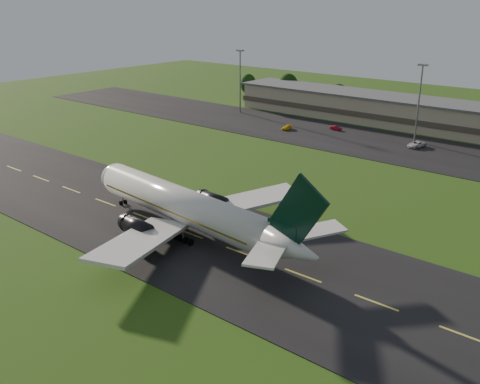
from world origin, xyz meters
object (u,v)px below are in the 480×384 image
Objects in this scene: light_mast_centre at (420,94)px; service_vehicle_a at (287,127)px; terminal at (443,118)px; light_mast_west at (240,74)px; service_vehicle_b at (336,128)px; airliner at (186,207)px; service_vehicle_c at (416,144)px.

service_vehicle_a is (-34.02, -10.23, -11.96)m from light_mast_centre.
terminal is 64.10m from light_mast_west.
service_vehicle_b is (11.31, 8.45, -0.10)m from service_vehicle_a.
service_vehicle_b is (-17.31, 78.30, -3.98)m from airliner.
light_mast_centre reaches higher than terminal.
service_vehicle_b is at bearing 31.58° from service_vehicle_a.
airliner reaches higher than service_vehicle_a.
light_mast_west and light_mast_centre have the same top height.
airliner is at bearing -94.04° from terminal.
light_mast_west is 63.95m from service_vehicle_c.
service_vehicle_c is at bearing -63.01° from light_mast_centre.
light_mast_centre is at bearing -94.95° from terminal.
terminal is at bearing -48.96° from service_vehicle_b.
service_vehicle_c is at bearing 88.95° from airliner.
light_mast_centre is 37.49m from service_vehicle_a.
service_vehicle_b is 0.65× the size of service_vehicle_c.
terminal reaches higher than service_vehicle_c.
airliner is 75.58m from service_vehicle_a.
service_vehicle_a is 36.99m from service_vehicle_c.
light_mast_centre is at bearing 131.56° from service_vehicle_c.
terminal is 30.25m from service_vehicle_b.
airliner is 80.66m from light_mast_centre.
service_vehicle_c is at bearing -4.70° from light_mast_west.
terminal is 7.13× the size of light_mast_west.
service_vehicle_c is (1.22, -21.33, -3.13)m from terminal.
service_vehicle_b is (-22.71, -1.78, -12.06)m from light_mast_centre.
airliner is 97.25m from light_mast_west.
service_vehicle_a is at bearing -143.29° from terminal.
service_vehicle_b is at bearing -175.52° from light_mast_centre.
service_vehicle_b is at bearing -143.32° from terminal.
airliner is 96.50m from terminal.
light_mast_centre is 3.74× the size of service_vehicle_c.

